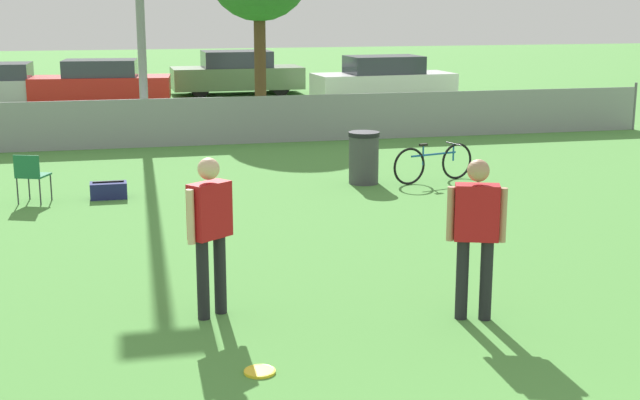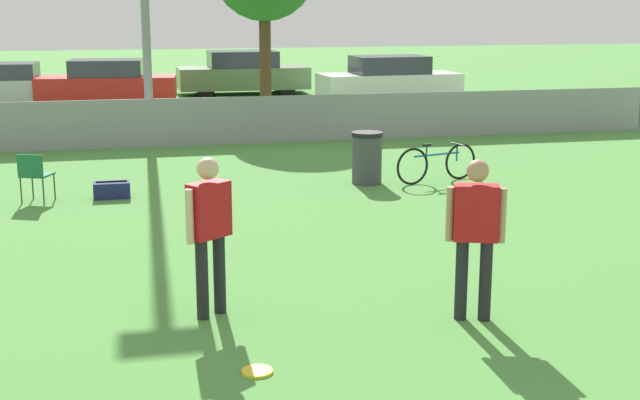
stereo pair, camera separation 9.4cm
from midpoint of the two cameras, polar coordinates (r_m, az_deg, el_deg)
The scene contains 12 objects.
fence_backline at distance 20.84m, azimuth -3.50°, elevation 5.15°, with size 19.64×0.07×1.21m.
player_thrower_red at distance 9.30m, azimuth -6.80°, elevation -1.53°, with size 0.50×0.44×1.70m.
player_defender_red at distance 9.26m, azimuth 10.21°, elevation -1.71°, with size 0.58×0.36×1.70m.
frisbee_disc at distance 8.15m, azimuth -3.71°, elevation -10.88°, with size 0.29×0.29×0.03m.
folding_chair_sideline at distance 15.33m, azimuth -17.63°, elevation 1.66°, with size 0.58×0.58×0.82m.
bicycle_sideline at distance 16.46m, azimuth 7.65°, elevation 2.35°, with size 1.70×0.60×0.73m.
trash_bin at distance 16.20m, azimuth 3.19°, elevation 2.72°, with size 0.57×0.57×0.95m.
gear_bag_sideline at distance 15.43m, azimuth -13.01°, elevation 0.63°, with size 0.61×0.33×0.30m.
parked_car_silver at distance 30.14m, azimuth -19.67°, elevation 6.95°, with size 4.44×2.06×1.33m.
parked_car_red at distance 29.52m, azimuth -13.38°, elevation 7.31°, with size 4.49×2.10×1.42m.
parked_car_olive at distance 32.03m, azimuth -4.87°, elevation 8.08°, with size 4.59×1.89×1.52m.
parked_car_white at distance 29.55m, azimuth 4.55°, elevation 7.65°, with size 4.67×2.04×1.49m.
Camera 2 is at (-3.30, -2.40, 3.27)m, focal length 50.00 mm.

